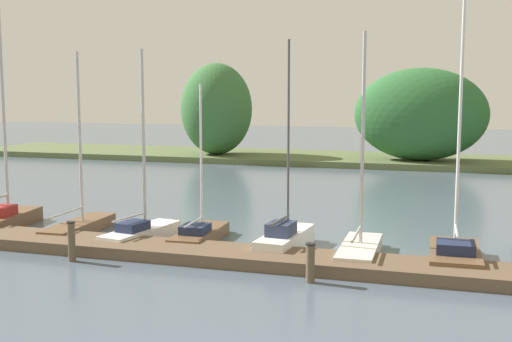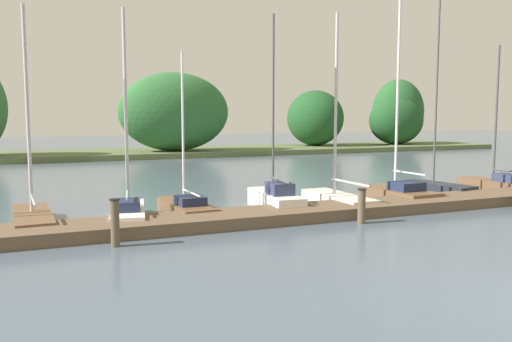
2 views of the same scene
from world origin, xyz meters
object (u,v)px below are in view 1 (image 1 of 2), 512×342
(sailboat_2, at_px, (81,224))
(mooring_piling_1, at_px, (72,241))
(sailboat_7, at_px, (455,251))
(sailboat_1, at_px, (6,215))
(sailboat_5, at_px, (286,238))
(mooring_piling_2, at_px, (310,263))
(sailboat_6, at_px, (360,246))
(sailboat_3, at_px, (143,230))
(sailboat_4, at_px, (200,233))

(sailboat_2, xyz_separation_m, mooring_piling_1, (1.83, -3.36, 0.27))
(sailboat_2, relative_size, sailboat_7, 0.74)
(sailboat_1, xyz_separation_m, sailboat_5, (10.49, -0.34, -0.07))
(sailboat_5, bearing_deg, mooring_piling_2, -150.22)
(sailboat_5, bearing_deg, sailboat_2, 91.72)
(mooring_piling_1, bearing_deg, mooring_piling_2, 0.05)
(sailboat_6, bearing_deg, sailboat_5, 85.09)
(sailboat_2, height_order, sailboat_5, sailboat_5)
(sailboat_2, height_order, mooring_piling_1, sailboat_2)
(sailboat_3, distance_m, mooring_piling_2, 6.85)
(sailboat_6, height_order, mooring_piling_1, sailboat_6)
(sailboat_7, bearing_deg, sailboat_5, 87.47)
(sailboat_1, xyz_separation_m, sailboat_2, (3.07, 0.02, -0.15))
(mooring_piling_2, bearing_deg, sailboat_1, 164.38)
(sailboat_3, xyz_separation_m, sailboat_6, (7.10, -0.02, -0.02))
(sailboat_3, relative_size, sailboat_6, 0.95)
(sailboat_4, bearing_deg, sailboat_6, -97.51)
(sailboat_1, xyz_separation_m, sailboat_6, (12.77, -0.49, -0.12))
(sailboat_2, distance_m, sailboat_3, 2.65)
(sailboat_1, distance_m, mooring_piling_1, 5.92)
(sailboat_1, distance_m, sailboat_4, 7.53)
(sailboat_3, height_order, mooring_piling_1, sailboat_3)
(sailboat_6, bearing_deg, mooring_piling_2, 161.58)
(sailboat_1, height_order, mooring_piling_2, sailboat_1)
(sailboat_2, height_order, sailboat_7, sailboat_7)
(sailboat_4, distance_m, sailboat_6, 5.26)
(sailboat_6, distance_m, mooring_piling_1, 8.38)
(sailboat_3, distance_m, sailboat_5, 4.82)
(sailboat_7, bearing_deg, sailboat_6, 89.73)
(sailboat_4, bearing_deg, sailboat_7, -95.41)
(sailboat_2, height_order, sailboat_6, sailboat_6)
(sailboat_6, height_order, mooring_piling_2, sailboat_6)
(mooring_piling_1, bearing_deg, sailboat_1, 145.76)
(sailboat_1, bearing_deg, sailboat_7, -99.84)
(sailboat_5, bearing_deg, sailboat_3, 96.00)
(sailboat_4, relative_size, sailboat_7, 0.61)
(sailboat_6, distance_m, sailboat_7, 2.66)
(sailboat_1, relative_size, sailboat_3, 1.36)
(sailboat_1, height_order, sailboat_5, sailboat_1)
(sailboat_1, xyz_separation_m, mooring_piling_2, (11.90, -3.33, 0.05))
(sailboat_7, bearing_deg, sailboat_4, 85.58)
(sailboat_4, relative_size, mooring_piling_1, 4.39)
(mooring_piling_2, bearing_deg, sailboat_4, 142.93)
(sailboat_6, relative_size, mooring_piling_1, 5.65)
(sailboat_1, distance_m, sailboat_7, 15.44)
(sailboat_2, relative_size, sailboat_5, 0.97)
(sailboat_4, height_order, mooring_piling_1, sailboat_4)
(sailboat_5, height_order, mooring_piling_2, sailboat_5)
(sailboat_2, xyz_separation_m, sailboat_6, (9.71, -0.51, 0.02))
(sailboat_5, bearing_deg, sailboat_1, 92.68)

